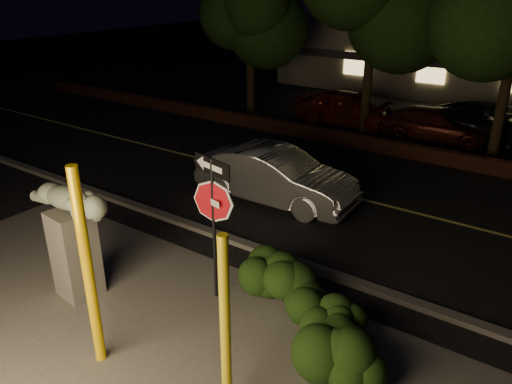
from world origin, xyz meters
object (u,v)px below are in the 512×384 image
sculpture (72,228)px  parked_car_red (347,108)px  yellow_pole_left (88,271)px  yellow_pole_right (225,332)px  signpost (213,202)px  silver_sedan (275,176)px  parked_car_darkred (435,125)px  parked_car_dark (497,125)px

sculpture → parked_car_red: bearing=100.2°
sculpture → yellow_pole_left: bearing=-23.0°
yellow_pole_right → signpost: (-1.97, 2.16, 0.60)m
yellow_pole_right → parked_car_red: 15.99m
yellow_pole_left → silver_sedan: size_ratio=0.75×
yellow_pole_left → sculpture: size_ratio=1.41×
parked_car_darkred → parked_car_red: bearing=82.2°
yellow_pole_right → sculpture: (-4.23, 0.68, 0.03)m
parked_car_dark → sculpture: bearing=171.3°
parked_car_dark → yellow_pole_left: bearing=178.3°
parked_car_darkred → parked_car_dark: size_ratio=0.81×
silver_sedan → parked_car_red: (-1.75, 8.34, -0.01)m
parked_car_red → parked_car_dark: bearing=-82.4°
parked_car_red → parked_car_dark: (5.77, 0.90, -0.03)m
signpost → silver_sedan: size_ratio=0.63×
yellow_pole_right → parked_car_red: (-5.28, 15.07, -0.73)m
parked_car_darkred → sculpture: bearing=162.2°
parked_car_red → parked_car_darkred: parked_car_red is taller
sculpture → parked_car_dark: bearing=78.9°
parked_car_red → parked_car_dark: 5.84m
sculpture → silver_sedan: 6.15m
parked_car_red → parked_car_darkred: (3.72, -0.03, -0.14)m
signpost → silver_sedan: signpost is taller
yellow_pole_left → signpost: size_ratio=1.18×
silver_sedan → parked_car_dark: size_ratio=0.88×
signpost → parked_car_darkred: size_ratio=0.69×
yellow_pole_right → signpost: size_ratio=1.01×
silver_sedan → parked_car_darkred: 8.53m
sculpture → parked_car_darkred: sculpture is taller
signpost → sculpture: (-2.27, -1.48, -0.58)m
yellow_pole_left → parked_car_red: (-2.84, 15.39, -0.97)m
yellow_pole_left → parked_car_darkred: bearing=86.7°
silver_sedan → parked_car_red: size_ratio=1.04×
yellow_pole_right → parked_car_darkred: 15.15m
yellow_pole_left → parked_car_red: bearing=100.5°
silver_sedan → parked_car_red: silver_sedan is taller
signpost → parked_car_red: 13.40m
parked_car_red → parked_car_darkred: size_ratio=1.04×
silver_sedan → yellow_pole_left: bearing=-172.6°
parked_car_red → yellow_pole_left: bearing=-170.8°
signpost → sculpture: 2.77m
yellow_pole_left → sculpture: bearing=150.9°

